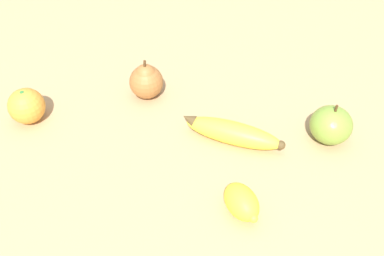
% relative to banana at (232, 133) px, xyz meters
% --- Properties ---
extents(ground_plane, '(3.00, 3.00, 0.00)m').
position_rel_banana_xyz_m(ground_plane, '(0.08, -0.01, -0.02)').
color(ground_plane, tan).
extents(banana, '(0.18, 0.11, 0.04)m').
position_rel_banana_xyz_m(banana, '(0.00, 0.00, 0.00)').
color(banana, yellow).
rests_on(banana, ground_plane).
extents(orange, '(0.07, 0.07, 0.07)m').
position_rel_banana_xyz_m(orange, '(0.30, 0.23, 0.01)').
color(orange, orange).
rests_on(orange, ground_plane).
extents(pear, '(0.07, 0.07, 0.08)m').
position_rel_banana_xyz_m(pear, '(0.20, 0.02, 0.02)').
color(pear, '#A36633').
rests_on(pear, ground_plane).
extents(apple, '(0.07, 0.07, 0.08)m').
position_rel_banana_xyz_m(apple, '(-0.12, -0.13, 0.01)').
color(apple, olive).
rests_on(apple, ground_plane).
extents(lemon, '(0.08, 0.07, 0.05)m').
position_rel_banana_xyz_m(lemon, '(-0.11, 0.10, 0.00)').
color(lemon, yellow).
rests_on(lemon, ground_plane).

